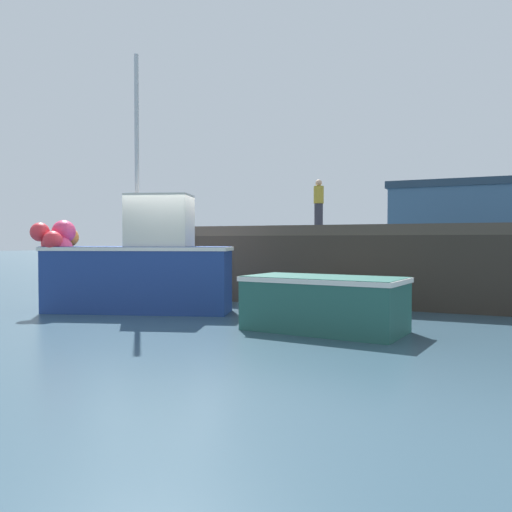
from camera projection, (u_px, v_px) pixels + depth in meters
ground at (165, 313)px, 11.65m from camera, size 120.00×160.00×0.10m
pier at (345, 239)px, 15.63m from camera, size 10.53×8.15×1.92m
fishing_boat_near_left at (134, 265)px, 11.44m from camera, size 4.18×2.27×5.54m
fishing_boat_near_right at (324, 302)px, 9.06m from camera, size 2.83×1.59×0.94m
rowboat at (343, 304)px, 11.12m from camera, size 1.89×1.00×0.48m
dockworker at (319, 204)px, 17.85m from camera, size 0.34×0.34×1.69m
warehouse at (461, 222)px, 36.72m from camera, size 9.59×4.71×5.65m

